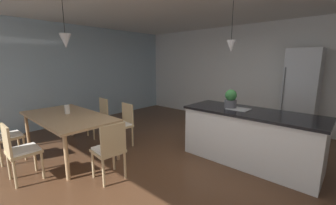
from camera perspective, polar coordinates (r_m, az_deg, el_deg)
name	(u,v)px	position (r m, az deg, el deg)	size (l,w,h in m)	color
ground_plane	(191,169)	(3.66, 6.20, -17.40)	(10.00, 8.40, 0.04)	#4C301E
wall_back_kitchen	(265,76)	(6.18, 24.63, 6.62)	(10.00, 0.12, 2.70)	silver
window_wall_left_glazing	(73,75)	(6.49, -24.17, 6.82)	(0.06, 8.40, 2.70)	#9EB7C6
dining_table	(68,118)	(4.36, -25.45, -3.90)	(2.02, 1.04, 0.73)	tan
chair_near_right	(19,150)	(3.75, -35.17, -10.42)	(0.40, 0.40, 0.87)	tan
chair_kitchen_end	(110,149)	(3.24, -15.48, -11.97)	(0.43, 0.43, 0.87)	tan
chair_near_left	(5,135)	(4.61, -37.77, -7.01)	(0.41, 0.41, 0.87)	tan
chair_far_right	(122,123)	(4.43, -12.20, -5.53)	(0.43, 0.43, 0.87)	tan
chair_far_left	(99,116)	(5.17, -18.14, -3.44)	(0.43, 0.43, 0.87)	tan
kitchen_island	(249,136)	(3.91, 21.12, -8.49)	(2.20, 0.87, 0.91)	silver
refrigerator	(301,94)	(5.61, 32.24, 1.96)	(0.65, 0.67, 2.00)	#B2B5B7
pendant_over_table	(66,41)	(4.07, -25.92, 14.73)	(0.19, 0.19, 0.76)	black
pendant_over_island_main	(231,46)	(3.88, 16.64, 14.40)	(0.16, 0.16, 0.83)	black
potted_plant_on_island	(231,99)	(3.90, 16.57, 0.90)	(0.21, 0.21, 0.33)	#4C4C51
vase_on_dining_table	(67,109)	(4.46, -25.56, -1.66)	(0.09, 0.09, 0.17)	silver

